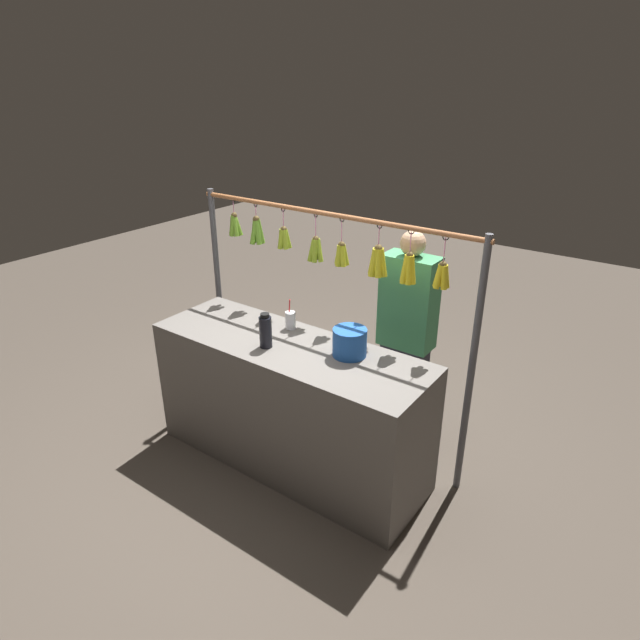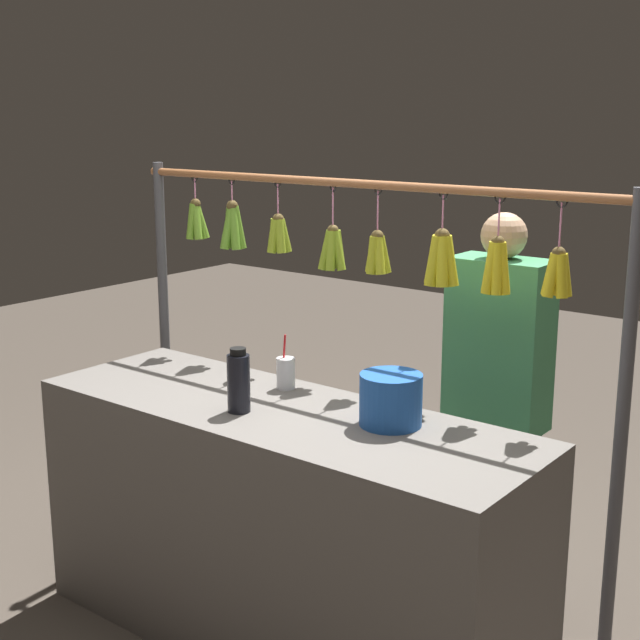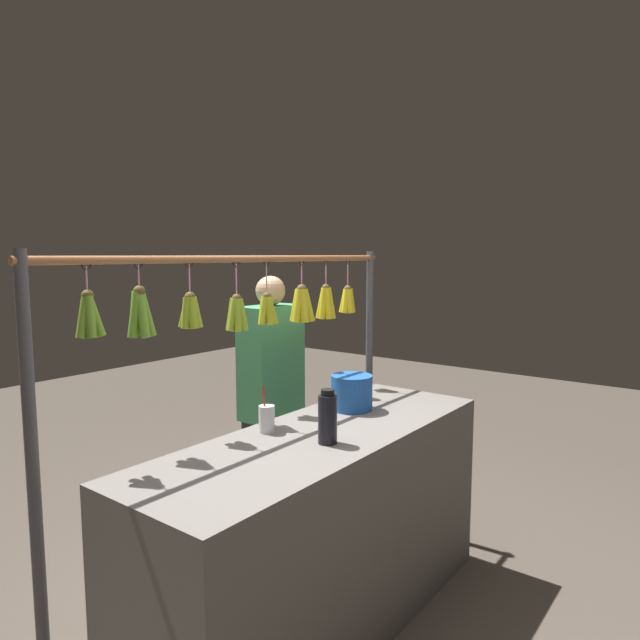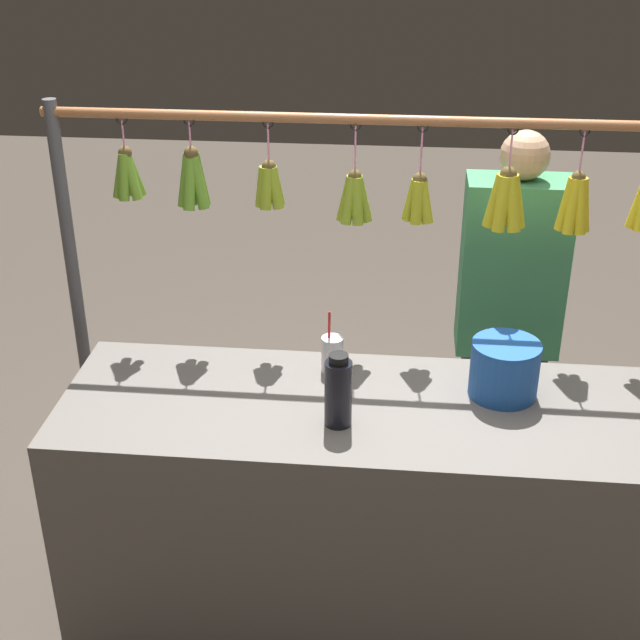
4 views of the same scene
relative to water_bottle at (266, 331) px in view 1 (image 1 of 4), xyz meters
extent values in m
plane|color=#494037|center=(-0.10, -0.10, -1.02)|extent=(12.00, 12.00, 0.00)
cube|color=#66605B|center=(-0.10, -0.10, -0.56)|extent=(1.90, 0.63, 0.91)
cylinder|color=#4C4C51|center=(-1.15, -0.53, -0.16)|extent=(0.04, 0.04, 1.71)
cylinder|color=#4C4C51|center=(0.95, -0.53, -0.16)|extent=(0.04, 0.04, 1.71)
cylinder|color=#9E6038|center=(-0.10, -0.53, 0.65)|extent=(2.16, 0.03, 0.03)
torus|color=black|center=(-0.91, -0.53, 0.63)|extent=(0.04, 0.01, 0.04)
cylinder|color=pink|center=(-0.91, -0.53, 0.55)|extent=(0.01, 0.01, 0.16)
sphere|color=brown|center=(-0.91, -0.53, 0.47)|extent=(0.05, 0.05, 0.05)
cylinder|color=yellow|center=(-0.88, -0.53, 0.40)|extent=(0.06, 0.04, 0.14)
cylinder|color=yellow|center=(-0.90, -0.51, 0.40)|extent=(0.05, 0.06, 0.15)
cylinder|color=yellow|center=(-0.92, -0.51, 0.40)|extent=(0.05, 0.05, 0.14)
cylinder|color=yellow|center=(-0.92, -0.54, 0.40)|extent=(0.05, 0.05, 0.14)
cylinder|color=yellow|center=(-0.90, -0.55, 0.40)|extent=(0.04, 0.06, 0.15)
torus|color=black|center=(-0.69, -0.53, 0.63)|extent=(0.04, 0.02, 0.04)
cylinder|color=pink|center=(-0.69, -0.53, 0.56)|extent=(0.01, 0.01, 0.14)
sphere|color=brown|center=(-0.69, -0.53, 0.49)|extent=(0.04, 0.04, 0.04)
cylinder|color=yellow|center=(-0.67, -0.53, 0.40)|extent=(0.06, 0.04, 0.18)
cylinder|color=yellow|center=(-0.68, -0.50, 0.40)|extent=(0.05, 0.06, 0.18)
cylinder|color=yellow|center=(-0.70, -0.50, 0.40)|extent=(0.05, 0.06, 0.18)
cylinder|color=yellow|center=(-0.72, -0.52, 0.40)|extent=(0.06, 0.04, 0.18)
cylinder|color=yellow|center=(-0.70, -0.55, 0.40)|extent=(0.05, 0.06, 0.18)
cylinder|color=yellow|center=(-0.68, -0.55, 0.40)|extent=(0.05, 0.06, 0.18)
torus|color=black|center=(-0.48, -0.53, 0.63)|extent=(0.04, 0.01, 0.04)
cylinder|color=pink|center=(-0.48, -0.53, 0.56)|extent=(0.01, 0.01, 0.14)
sphere|color=brown|center=(-0.48, -0.53, 0.49)|extent=(0.05, 0.05, 0.05)
cylinder|color=gold|center=(-0.45, -0.53, 0.40)|extent=(0.07, 0.04, 0.18)
cylinder|color=gold|center=(-0.47, -0.50, 0.40)|extent=(0.05, 0.07, 0.18)
cylinder|color=gold|center=(-0.50, -0.50, 0.40)|extent=(0.06, 0.07, 0.18)
cylinder|color=gold|center=(-0.51, -0.53, 0.40)|extent=(0.08, 0.04, 0.18)
cylinder|color=gold|center=(-0.49, -0.55, 0.40)|extent=(0.06, 0.07, 0.18)
cylinder|color=gold|center=(-0.47, -0.55, 0.40)|extent=(0.06, 0.07, 0.18)
torus|color=black|center=(-0.21, -0.53, 0.63)|extent=(0.04, 0.01, 0.04)
cylinder|color=pink|center=(-0.21, -0.53, 0.55)|extent=(0.01, 0.01, 0.17)
sphere|color=brown|center=(-0.21, -0.53, 0.46)|extent=(0.05, 0.05, 0.05)
cylinder|color=gold|center=(-0.19, -0.53, 0.40)|extent=(0.06, 0.04, 0.14)
cylinder|color=gold|center=(-0.20, -0.50, 0.40)|extent=(0.04, 0.05, 0.14)
cylinder|color=gold|center=(-0.23, -0.51, 0.40)|extent=(0.06, 0.05, 0.14)
cylinder|color=gold|center=(-0.23, -0.54, 0.40)|extent=(0.06, 0.05, 0.14)
cylinder|color=gold|center=(-0.20, -0.55, 0.40)|extent=(0.04, 0.05, 0.14)
torus|color=black|center=(-0.01, -0.53, 0.63)|extent=(0.04, 0.02, 0.04)
cylinder|color=pink|center=(-0.01, -0.53, 0.55)|extent=(0.01, 0.01, 0.16)
sphere|color=brown|center=(-0.01, -0.53, 0.47)|extent=(0.04, 0.04, 0.04)
cylinder|color=#8FAD28|center=(0.02, -0.53, 0.39)|extent=(0.07, 0.04, 0.15)
cylinder|color=#8FAD28|center=(0.01, -0.51, 0.39)|extent=(0.05, 0.06, 0.16)
cylinder|color=#8FAD28|center=(-0.02, -0.50, 0.39)|extent=(0.04, 0.06, 0.15)
cylinder|color=#8FAD28|center=(-0.03, -0.53, 0.39)|extent=(0.07, 0.03, 0.15)
cylinder|color=#8FAD28|center=(-0.02, -0.55, 0.39)|extent=(0.04, 0.05, 0.15)
cylinder|color=#8FAD28|center=(0.01, -0.55, 0.39)|extent=(0.05, 0.05, 0.15)
torus|color=black|center=(0.27, -0.53, 0.63)|extent=(0.04, 0.01, 0.04)
cylinder|color=pink|center=(0.27, -0.53, 0.56)|extent=(0.01, 0.01, 0.14)
sphere|color=brown|center=(0.27, -0.53, 0.49)|extent=(0.05, 0.05, 0.05)
cylinder|color=#95AF28|center=(0.29, -0.53, 0.43)|extent=(0.05, 0.04, 0.14)
cylinder|color=#95AF28|center=(0.27, -0.50, 0.43)|extent=(0.04, 0.06, 0.14)
cylinder|color=#95AF28|center=(0.25, -0.52, 0.43)|extent=(0.06, 0.05, 0.14)
cylinder|color=#95AF28|center=(0.25, -0.54, 0.43)|extent=(0.06, 0.05, 0.14)
cylinder|color=#95AF28|center=(0.27, -0.55, 0.43)|extent=(0.05, 0.07, 0.14)
torus|color=black|center=(0.51, -0.53, 0.63)|extent=(0.04, 0.01, 0.04)
cylinder|color=pink|center=(0.51, -0.53, 0.58)|extent=(0.01, 0.01, 0.10)
sphere|color=brown|center=(0.51, -0.53, 0.53)|extent=(0.05, 0.05, 0.05)
cylinder|color=#68A02D|center=(0.54, -0.53, 0.44)|extent=(0.07, 0.04, 0.18)
cylinder|color=#68A02D|center=(0.52, -0.50, 0.44)|extent=(0.05, 0.08, 0.18)
cylinder|color=#68A02D|center=(0.49, -0.51, 0.44)|extent=(0.07, 0.06, 0.18)
cylinder|color=#68A02D|center=(0.50, -0.54, 0.44)|extent=(0.06, 0.05, 0.18)
cylinder|color=#68A02D|center=(0.52, -0.55, 0.44)|extent=(0.04, 0.06, 0.18)
torus|color=black|center=(0.73, -0.53, 0.63)|extent=(0.04, 0.01, 0.04)
cylinder|color=pink|center=(0.73, -0.53, 0.58)|extent=(0.01, 0.01, 0.11)
sphere|color=brown|center=(0.73, -0.53, 0.52)|extent=(0.04, 0.04, 0.04)
cylinder|color=#6EA22C|center=(0.75, -0.52, 0.45)|extent=(0.07, 0.04, 0.15)
cylinder|color=#6EA22C|center=(0.73, -0.51, 0.45)|extent=(0.04, 0.06, 0.15)
cylinder|color=#6EA22C|center=(0.71, -0.52, 0.45)|extent=(0.07, 0.06, 0.16)
cylinder|color=#6EA22C|center=(0.71, -0.54, 0.45)|extent=(0.07, 0.06, 0.16)
cylinder|color=#6EA22C|center=(0.73, -0.55, 0.45)|extent=(0.05, 0.06, 0.16)
cylinder|color=black|center=(0.00, 0.00, -0.01)|extent=(0.08, 0.08, 0.20)
cylinder|color=black|center=(0.00, 0.00, 0.11)|extent=(0.06, 0.06, 0.02)
cylinder|color=#1F55AD|center=(-0.49, -0.21, -0.02)|extent=(0.21, 0.21, 0.17)
cylinder|color=silver|center=(0.04, -0.30, -0.05)|extent=(0.07, 0.07, 0.12)
cylinder|color=red|center=(0.05, -0.30, -0.01)|extent=(0.01, 0.03, 0.20)
cube|color=#2D2D38|center=(-0.56, -0.83, -0.64)|extent=(0.30, 0.20, 0.74)
cube|color=#3F8C59|center=(-0.56, -0.83, 0.05)|extent=(0.37, 0.20, 0.65)
sphere|color=tan|center=(-0.56, -0.83, 0.46)|extent=(0.17, 0.17, 0.17)
camera|label=1|loc=(-2.06, 2.28, 1.47)|focal=30.55mm
camera|label=2|loc=(-2.04, 2.15, 0.91)|focal=50.28mm
camera|label=3|loc=(1.82, 1.35, 0.67)|focal=31.70mm
camera|label=4|loc=(-0.16, 2.15, 1.33)|focal=49.74mm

